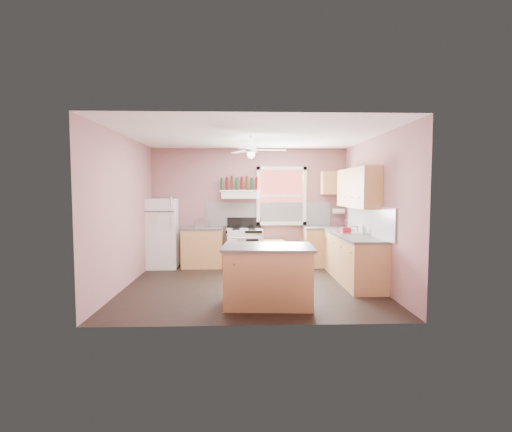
{
  "coord_description": "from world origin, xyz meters",
  "views": [
    {
      "loc": [
        -0.13,
        -6.65,
        1.74
      ],
      "look_at": [
        0.1,
        0.3,
        1.25
      ],
      "focal_mm": 26.0,
      "sensor_mm": 36.0,
      "label": 1
    }
  ],
  "objects_px": {
    "island": "(268,277)",
    "toaster": "(202,224)",
    "cart": "(272,254)",
    "refrigerator": "(162,233)",
    "stove": "(244,248)"
  },
  "relations": [
    {
      "from": "stove",
      "to": "island",
      "type": "relative_size",
      "value": 0.67
    },
    {
      "from": "cart",
      "to": "island",
      "type": "bearing_deg",
      "value": -97.63
    },
    {
      "from": "stove",
      "to": "island",
      "type": "xyz_separation_m",
      "value": [
        0.36,
        -2.79,
        0.0
      ]
    },
    {
      "from": "refrigerator",
      "to": "island",
      "type": "distance_m",
      "value": 3.55
    },
    {
      "from": "island",
      "to": "cart",
      "type": "bearing_deg",
      "value": 87.77
    },
    {
      "from": "toaster",
      "to": "island",
      "type": "distance_m",
      "value": 3.11
    },
    {
      "from": "stove",
      "to": "cart",
      "type": "xyz_separation_m",
      "value": [
        0.62,
        0.02,
        -0.15
      ]
    },
    {
      "from": "stove",
      "to": "cart",
      "type": "distance_m",
      "value": 0.64
    },
    {
      "from": "toaster",
      "to": "cart",
      "type": "height_order",
      "value": "toaster"
    },
    {
      "from": "refrigerator",
      "to": "stove",
      "type": "xyz_separation_m",
      "value": [
        1.83,
        0.02,
        -0.34
      ]
    },
    {
      "from": "island",
      "to": "toaster",
      "type": "bearing_deg",
      "value": 118.17
    },
    {
      "from": "stove",
      "to": "cart",
      "type": "bearing_deg",
      "value": -3.72
    },
    {
      "from": "refrigerator",
      "to": "cart",
      "type": "bearing_deg",
      "value": -1.46
    },
    {
      "from": "toaster",
      "to": "stove",
      "type": "height_order",
      "value": "toaster"
    },
    {
      "from": "toaster",
      "to": "island",
      "type": "bearing_deg",
      "value": -55.43
    }
  ]
}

